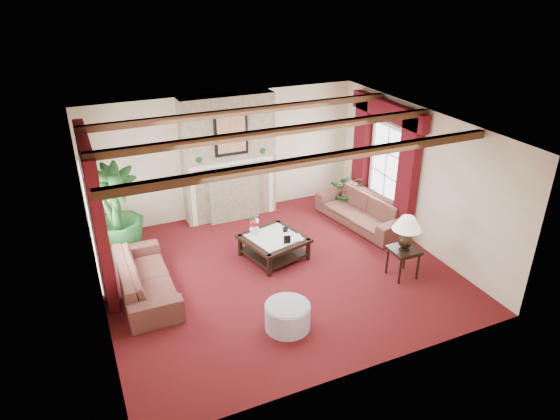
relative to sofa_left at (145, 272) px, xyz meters
name	(u,v)px	position (x,y,z in m)	size (l,w,h in m)	color
floor	(277,271)	(2.29, -0.29, -0.42)	(6.00, 6.00, 0.00)	#450C12
ceiling	(276,128)	(2.29, -0.29, 2.28)	(6.00, 6.00, 0.00)	white
back_wall	(226,155)	(2.29, 2.46, 0.93)	(6.00, 0.02, 2.70)	beige
left_wall	(92,240)	(-0.71, -0.29, 0.93)	(0.02, 5.50, 2.70)	beige
right_wall	(419,178)	(5.29, -0.29, 0.93)	(0.02, 5.50, 2.70)	beige
ceiling_beams	(276,132)	(2.29, -0.29, 2.22)	(6.00, 3.00, 0.12)	#341E10
fireplace	(226,95)	(2.29, 2.26, 2.28)	(2.00, 0.52, 2.70)	tan
french_door_left	(80,168)	(-0.68, 0.71, 1.71)	(0.10, 1.10, 2.16)	white
french_door_right	(391,125)	(5.26, 0.71, 1.71)	(0.10, 1.10, 2.16)	white
curtains_left	(83,142)	(-0.57, 0.71, 2.13)	(0.20, 2.40, 2.55)	#420812
curtains_right	(389,105)	(5.15, 0.71, 2.13)	(0.20, 2.40, 2.55)	#420812
sofa_left	(145,272)	(0.00, 0.00, 0.00)	(0.64, 2.14, 0.83)	#390F1B
sofa_right	(362,206)	(4.72, 0.71, 0.01)	(1.01, 2.29, 0.86)	#390F1B
potted_palm	(118,232)	(-0.22, 1.47, 0.09)	(1.35, 1.97, 1.01)	black
small_plant	(348,194)	(4.84, 1.52, -0.07)	(1.16, 1.17, 0.68)	black
coffee_table	(274,247)	(2.44, 0.20, -0.20)	(1.06, 1.06, 0.43)	black
side_table	(402,262)	(4.28, -1.32, -0.14)	(0.48, 0.48, 0.56)	black
ottoman	(287,316)	(1.81, -1.79, -0.21)	(0.70, 0.70, 0.41)	#ABA4BA
table_lamp	(406,233)	(4.28, -1.32, 0.47)	(0.51, 0.51, 0.64)	black
flower_vase	(254,228)	(2.17, 0.52, 0.11)	(0.20, 0.21, 0.19)	silver
book	(291,233)	(2.71, 0.00, 0.16)	(0.21, 0.05, 0.28)	black
photo_frame_a	(287,240)	(2.56, -0.13, 0.10)	(0.13, 0.02, 0.17)	black
photo_frame_b	(285,230)	(2.72, 0.29, 0.08)	(0.09, 0.02, 0.12)	black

